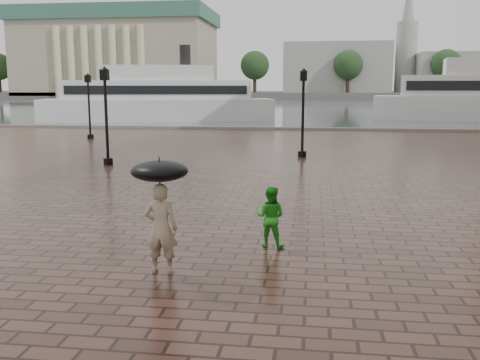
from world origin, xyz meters
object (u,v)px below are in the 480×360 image
object	(u,v)px
street_lamps	(159,110)
adult_pedestrian	(161,228)
child_pedestrian	(270,217)
ferry_near	(159,98)

from	to	relation	value
street_lamps	adult_pedestrian	bearing A→B (deg)	-73.85
adult_pedestrian	child_pedestrian	xyz separation A→B (m)	(1.97, 2.02, -0.20)
child_pedestrian	adult_pedestrian	bearing A→B (deg)	56.36
street_lamps	adult_pedestrian	world-z (taller)	street_lamps
adult_pedestrian	ferry_near	xyz separation A→B (m)	(-13.40, 45.93, 1.48)
street_lamps	child_pedestrian	distance (m)	19.06
street_lamps	child_pedestrian	bearing A→B (deg)	-66.41
street_lamps	ferry_near	bearing A→B (deg)	106.35
adult_pedestrian	ferry_near	bearing A→B (deg)	-73.81
street_lamps	ferry_near	xyz separation A→B (m)	(-7.78, 26.51, 0.06)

